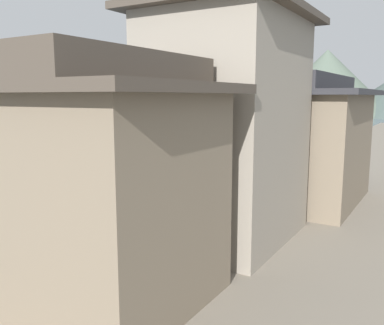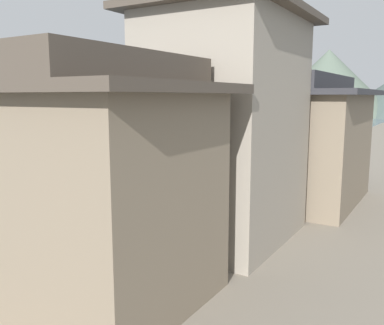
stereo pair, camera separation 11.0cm
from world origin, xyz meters
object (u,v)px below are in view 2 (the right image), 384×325
boat_moored_second (325,143)px  house_waterfront_tall (299,140)px  boat_moored_far (127,164)px  boat_moored_third (36,253)px  house_waterfront_second (226,120)px  mooring_post_dock_near (70,246)px  boat_moored_nearest (284,157)px  house_waterfront_nearest (112,184)px  boat_midriver_drifting (161,207)px  mooring_post_dock_mid (217,186)px

boat_moored_second → house_waterfront_tall: 33.15m
boat_moored_second → boat_moored_far: size_ratio=1.17×
boat_moored_third → house_waterfront_second: bearing=31.6°
boat_moored_second → boat_moored_third: size_ratio=1.35×
mooring_post_dock_near → boat_moored_far: bearing=125.6°
boat_moored_nearest → house_waterfront_nearest: bearing=-79.0°
boat_midriver_drifting → house_waterfront_second: (5.74, -3.95, 4.92)m
house_waterfront_tall → mooring_post_dock_near: bearing=-109.1°
boat_moored_nearest → mooring_post_dock_near: bearing=-84.7°
boat_moored_second → mooring_post_dock_mid: bearing=-85.9°
boat_midriver_drifting → boat_moored_far: bearing=137.3°
boat_moored_nearest → mooring_post_dock_mid: (2.68, -18.50, 0.95)m
boat_midriver_drifting → house_waterfront_tall: house_waterfront_tall is taller
house_waterfront_nearest → boat_moored_nearest: bearing=101.0°
boat_moored_nearest → mooring_post_dock_mid: 18.72m
mooring_post_dock_mid → mooring_post_dock_near: bearing=-90.0°
mooring_post_dock_near → boat_moored_second: bearing=93.2°
boat_moored_second → mooring_post_dock_mid: mooring_post_dock_mid is taller
boat_moored_second → boat_moored_far: boat_moored_far is taller
house_waterfront_second → boat_moored_nearest: bearing=103.9°
house_waterfront_second → boat_moored_far: bearing=140.0°
house_waterfront_tall → house_waterfront_second: bearing=-95.2°
boat_moored_nearest → mooring_post_dock_near: 28.78m
boat_moored_third → house_waterfront_tall: bearing=57.9°
boat_moored_second → mooring_post_dock_near: mooring_post_dock_near is taller
boat_moored_nearest → house_waterfront_tall: bearing=-69.1°
mooring_post_dock_near → mooring_post_dock_mid: mooring_post_dock_mid is taller
house_waterfront_nearest → mooring_post_dock_near: bearing=155.7°
boat_moored_nearest → house_waterfront_second: (5.98, -24.22, 4.81)m
mooring_post_dock_mid → boat_moored_second: bearing=94.1°
mooring_post_dock_near → house_waterfront_nearest: bearing=-24.3°
boat_moored_second → boat_moored_third: bearing=-90.4°
boat_moored_nearest → boat_moored_far: size_ratio=0.87×
boat_moored_second → house_waterfront_nearest: bearing=-82.9°
boat_moored_far → mooring_post_dock_near: mooring_post_dock_near is taller
house_waterfront_tall → boat_midriver_drifting: bearing=-155.2°
boat_moored_far → boat_moored_second: bearing=67.7°
boat_moored_second → boat_moored_third: boat_moored_second is taller
boat_moored_nearest → house_waterfront_second: size_ratio=0.45×
boat_moored_nearest → mooring_post_dock_mid: mooring_post_dock_mid is taller
boat_moored_third → house_waterfront_tall: size_ratio=0.49×
house_waterfront_tall → boat_moored_second: bearing=101.1°
boat_moored_nearest → house_waterfront_second: 25.41m
boat_moored_far → house_waterfront_nearest: 25.52m
boat_moored_nearest → house_waterfront_nearest: house_waterfront_nearest is taller
house_waterfront_tall → mooring_post_dock_mid: size_ratio=9.11×
boat_moored_nearest → boat_midriver_drifting: (0.24, -20.27, -0.11)m
house_waterfront_second → boat_moored_third: bearing=-148.4°
house_waterfront_second → mooring_post_dock_mid: size_ratio=9.84×
house_waterfront_nearest → mooring_post_dock_mid: bearing=105.3°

